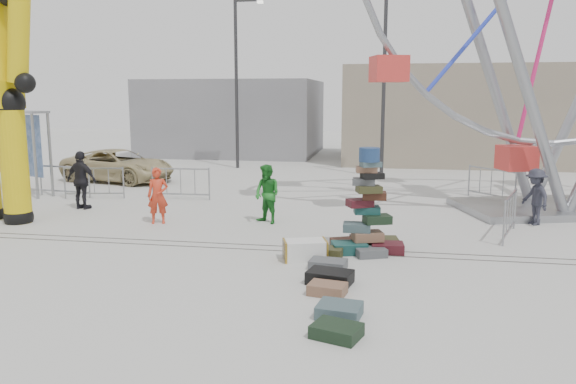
% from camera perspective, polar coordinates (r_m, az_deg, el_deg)
% --- Properties ---
extents(ground, '(90.00, 90.00, 0.00)m').
position_cam_1_polar(ground, '(12.49, -5.14, -6.53)').
color(ground, '#9E9E99').
rests_on(ground, ground).
extents(track_line_near, '(40.00, 0.04, 0.01)m').
position_cam_1_polar(track_line_near, '(13.04, -4.46, -5.80)').
color(track_line_near, '#47443F').
rests_on(track_line_near, ground).
extents(track_line_far, '(40.00, 0.04, 0.01)m').
position_cam_1_polar(track_line_far, '(13.42, -4.03, -5.35)').
color(track_line_far, '#47443F').
rests_on(track_line_far, ground).
extents(building_right, '(12.00, 8.00, 5.00)m').
position_cam_1_polar(building_right, '(31.82, 16.98, 7.53)').
color(building_right, gray).
rests_on(building_right, ground).
extents(building_left, '(10.00, 8.00, 4.40)m').
position_cam_1_polar(building_left, '(34.82, -5.40, 7.57)').
color(building_left, gray).
rests_on(building_left, ground).
extents(lamp_post_right, '(1.41, 0.25, 8.00)m').
position_cam_1_polar(lamp_post_right, '(24.59, 9.97, 11.90)').
color(lamp_post_right, '#2D2D30').
rests_on(lamp_post_right, ground).
extents(lamp_post_left, '(1.41, 0.25, 8.00)m').
position_cam_1_polar(lamp_post_left, '(27.51, -5.09, 11.76)').
color(lamp_post_left, '#2D2D30').
rests_on(lamp_post_left, ground).
extents(suitcase_tower, '(1.73, 1.51, 2.36)m').
position_cam_1_polar(suitcase_tower, '(12.85, 8.02, -3.08)').
color(suitcase_tower, '#174543').
rests_on(suitcase_tower, ground).
extents(banner_scaffold, '(4.06, 2.23, 2.98)m').
position_cam_1_polar(banner_scaffold, '(22.68, -26.57, 5.56)').
color(banner_scaffold, gray).
rests_on(banner_scaffold, ground).
extents(steamer_trunk, '(1.04, 0.78, 0.43)m').
position_cam_1_polar(steamer_trunk, '(12.14, 1.74, -5.93)').
color(steamer_trunk, silver).
rests_on(steamer_trunk, ground).
extents(row_case_0, '(0.75, 0.52, 0.21)m').
position_cam_1_polar(row_case_0, '(12.44, 3.94, -6.08)').
color(row_case_0, '#37371B').
rests_on(row_case_0, ground).
extents(row_case_1, '(0.80, 0.58, 0.19)m').
position_cam_1_polar(row_case_1, '(11.59, 4.09, -7.33)').
color(row_case_1, '#515458').
rests_on(row_case_1, ground).
extents(row_case_2, '(0.93, 0.71, 0.25)m').
position_cam_1_polar(row_case_2, '(10.71, 4.28, -8.61)').
color(row_case_2, black).
rests_on(row_case_2, ground).
extents(row_case_3, '(0.73, 0.56, 0.20)m').
position_cam_1_polar(row_case_3, '(10.15, 4.02, -9.80)').
color(row_case_3, brown).
rests_on(row_case_3, ground).
extents(row_case_4, '(0.77, 0.68, 0.21)m').
position_cam_1_polar(row_case_4, '(9.20, 5.23, -11.89)').
color(row_case_4, '#41585D').
rests_on(row_case_4, ground).
extents(row_case_5, '(0.82, 0.72, 0.20)m').
position_cam_1_polar(row_case_5, '(8.48, 4.95, -13.87)').
color(row_case_5, black).
rests_on(row_case_5, ground).
extents(barricade_dummy_a, '(2.00, 0.33, 1.10)m').
position_cam_1_polar(barricade_dummy_a, '(21.18, -21.75, 1.06)').
color(barricade_dummy_a, gray).
rests_on(barricade_dummy_a, ground).
extents(barricade_dummy_b, '(1.98, 0.50, 1.10)m').
position_cam_1_polar(barricade_dummy_b, '(20.36, -19.10, 0.89)').
color(barricade_dummy_b, gray).
rests_on(barricade_dummy_b, ground).
extents(barricade_dummy_c, '(2.00, 0.17, 1.10)m').
position_cam_1_polar(barricade_dummy_c, '(19.45, -10.85, 0.86)').
color(barricade_dummy_c, gray).
rests_on(barricade_dummy_c, ground).
extents(barricade_wheel_front, '(0.74, 1.93, 1.10)m').
position_cam_1_polar(barricade_wheel_front, '(15.05, 21.62, -2.23)').
color(barricade_wheel_front, gray).
rests_on(barricade_wheel_front, ground).
extents(barricade_wheel_back, '(1.30, 1.64, 1.10)m').
position_cam_1_polar(barricade_wheel_back, '(20.20, 19.94, 0.78)').
color(barricade_wheel_back, gray).
rests_on(barricade_wheel_back, ground).
extents(pedestrian_red, '(0.65, 0.52, 1.56)m').
position_cam_1_polar(pedestrian_red, '(15.86, -13.08, -0.37)').
color(pedestrian_red, red).
rests_on(pedestrian_red, ground).
extents(pedestrian_green, '(1.01, 0.95, 1.64)m').
position_cam_1_polar(pedestrian_green, '(15.47, -2.13, -0.21)').
color(pedestrian_green, '#1B6F21').
rests_on(pedestrian_green, ground).
extents(pedestrian_black, '(1.13, 0.65, 1.82)m').
position_cam_1_polar(pedestrian_black, '(18.55, -20.23, 1.13)').
color(pedestrian_black, black).
rests_on(pedestrian_black, ground).
extents(pedestrian_grey, '(0.90, 1.14, 1.55)m').
position_cam_1_polar(pedestrian_grey, '(16.71, 23.82, -0.45)').
color(pedestrian_grey, '#252631').
rests_on(pedestrian_grey, ground).
extents(parked_suv, '(5.11, 3.20, 1.32)m').
position_cam_1_polar(parked_suv, '(24.20, -16.85, 2.60)').
color(parked_suv, tan).
rests_on(parked_suv, ground).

